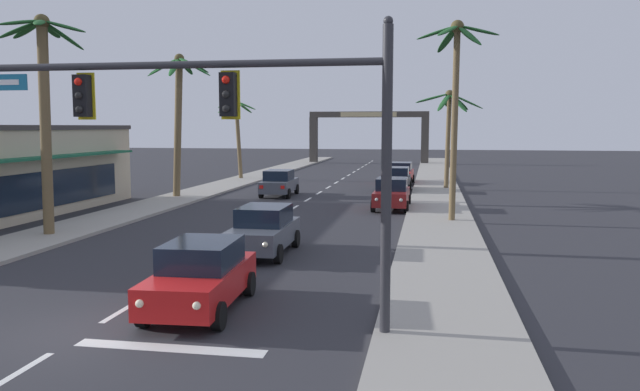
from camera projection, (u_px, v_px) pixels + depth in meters
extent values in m
plane|color=#2D2D33|center=(86.00, 332.00, 13.60)|extent=(220.00, 220.00, 0.00)
cube|color=#9E998E|center=(438.00, 213.00, 31.83)|extent=(3.20, 110.00, 0.14)
cube|color=#9E998E|center=(151.00, 206.00, 34.51)|extent=(3.20, 110.00, 0.14)
cube|color=silver|center=(18.00, 373.00, 11.37)|extent=(0.16, 2.00, 0.01)
cube|color=silver|center=(122.00, 310.00, 15.21)|extent=(0.16, 2.00, 0.01)
cube|color=silver|center=(184.00, 273.00, 19.06)|extent=(0.16, 2.00, 0.01)
cube|color=silver|center=(226.00, 249.00, 22.91)|extent=(0.16, 2.00, 0.01)
cube|color=silver|center=(255.00, 231.00, 26.75)|extent=(0.16, 2.00, 0.01)
cube|color=silver|center=(277.00, 218.00, 30.60)|extent=(0.16, 2.00, 0.01)
cube|color=silver|center=(294.00, 208.00, 34.44)|extent=(0.16, 2.00, 0.01)
cube|color=silver|center=(308.00, 199.00, 38.29)|extent=(0.16, 2.00, 0.01)
cube|color=silver|center=(319.00, 193.00, 42.14)|extent=(0.16, 2.00, 0.01)
cube|color=silver|center=(328.00, 187.00, 45.98)|extent=(0.16, 2.00, 0.01)
cube|color=silver|center=(336.00, 183.00, 49.83)|extent=(0.16, 2.00, 0.01)
cube|color=silver|center=(343.00, 178.00, 53.68)|extent=(0.16, 2.00, 0.01)
cube|color=silver|center=(349.00, 175.00, 57.52)|extent=(0.16, 2.00, 0.01)
cube|color=silver|center=(354.00, 172.00, 61.37)|extent=(0.16, 2.00, 0.01)
cube|color=silver|center=(358.00, 169.00, 65.22)|extent=(0.16, 2.00, 0.01)
cube|color=silver|center=(362.00, 167.00, 69.06)|extent=(0.16, 2.00, 0.01)
cube|color=silver|center=(366.00, 165.00, 72.91)|extent=(0.16, 2.00, 0.01)
cube|color=silver|center=(369.00, 163.00, 76.75)|extent=(0.16, 2.00, 0.01)
cube|color=silver|center=(372.00, 161.00, 80.60)|extent=(0.16, 2.00, 0.01)
cube|color=silver|center=(170.00, 348.00, 12.64)|extent=(4.00, 0.44, 0.01)
cylinder|color=#2D2D33|center=(386.00, 185.00, 12.90)|extent=(0.22, 0.22, 6.51)
cylinder|color=#2D2D33|center=(153.00, 65.00, 13.49)|extent=(10.10, 0.16, 0.16)
sphere|color=#2D2D33|center=(388.00, 21.00, 12.54)|extent=(0.20, 0.20, 0.20)
cube|color=black|center=(228.00, 95.00, 13.26)|extent=(0.32, 0.26, 0.92)
sphere|color=red|center=(226.00, 80.00, 13.08)|extent=(0.17, 0.17, 0.17)
sphere|color=black|center=(226.00, 94.00, 13.12)|extent=(0.17, 0.17, 0.17)
sphere|color=black|center=(226.00, 109.00, 13.15)|extent=(0.17, 0.17, 0.17)
cube|color=yellow|center=(231.00, 95.00, 13.42)|extent=(0.42, 0.03, 1.04)
cube|color=black|center=(82.00, 96.00, 13.83)|extent=(0.32, 0.26, 0.92)
sphere|color=red|center=(78.00, 82.00, 13.66)|extent=(0.17, 0.17, 0.17)
sphere|color=black|center=(79.00, 96.00, 13.70)|extent=(0.17, 0.17, 0.17)
sphere|color=black|center=(79.00, 109.00, 13.73)|extent=(0.17, 0.17, 0.17)
cube|color=yellow|center=(86.00, 96.00, 14.00)|extent=(0.42, 0.03, 1.04)
cube|color=red|center=(201.00, 283.00, 15.19)|extent=(1.96, 4.38, 0.72)
cube|color=black|center=(202.00, 254.00, 15.26)|extent=(1.70, 2.27, 0.64)
cylinder|color=black|center=(219.00, 316.00, 13.72)|extent=(0.25, 0.65, 0.64)
cylinder|color=black|center=(144.00, 313.00, 13.94)|extent=(0.25, 0.65, 0.64)
cylinder|color=black|center=(249.00, 284.00, 16.52)|extent=(0.25, 0.65, 0.64)
cylinder|color=black|center=(186.00, 282.00, 16.74)|extent=(0.25, 0.65, 0.64)
sphere|color=#F9EFC6|center=(197.00, 306.00, 12.96)|extent=(0.18, 0.18, 0.18)
sphere|color=#F9EFC6|center=(140.00, 304.00, 13.12)|extent=(0.18, 0.18, 0.18)
cube|color=red|center=(248.00, 261.00, 17.23)|extent=(0.24, 0.07, 0.20)
cube|color=red|center=(202.00, 259.00, 17.39)|extent=(0.24, 0.07, 0.20)
cube|color=#4C515B|center=(263.00, 235.00, 21.88)|extent=(1.80, 4.32, 0.72)
cube|color=black|center=(264.00, 215.00, 21.96)|extent=(1.62, 2.22, 0.64)
cylinder|color=black|center=(278.00, 254.00, 20.39)|extent=(0.23, 0.64, 0.64)
cylinder|color=black|center=(227.00, 252.00, 20.67)|extent=(0.23, 0.64, 0.64)
cylinder|color=black|center=(296.00, 239.00, 23.17)|extent=(0.23, 0.64, 0.64)
cylinder|color=black|center=(251.00, 237.00, 23.45)|extent=(0.23, 0.64, 0.64)
sphere|color=#F9EFC6|center=(265.00, 245.00, 19.65)|extent=(0.18, 0.18, 0.18)
sphere|color=#F9EFC6|center=(227.00, 243.00, 19.85)|extent=(0.18, 0.18, 0.18)
cube|color=red|center=(294.00, 223.00, 23.88)|extent=(0.24, 0.06, 0.20)
cube|color=red|center=(261.00, 222.00, 24.10)|extent=(0.24, 0.06, 0.20)
cube|color=#4C515B|center=(279.00, 185.00, 40.17)|extent=(1.87, 4.35, 0.72)
cube|color=black|center=(279.00, 175.00, 39.94)|extent=(1.66, 2.24, 0.64)
cylinder|color=black|center=(271.00, 189.00, 41.73)|extent=(0.24, 0.65, 0.64)
cylinder|color=black|center=(297.00, 189.00, 41.47)|extent=(0.24, 0.65, 0.64)
cylinder|color=black|center=(261.00, 193.00, 38.94)|extent=(0.24, 0.65, 0.64)
cylinder|color=black|center=(288.00, 194.00, 38.68)|extent=(0.24, 0.65, 0.64)
sphere|color=#B2B2AD|center=(277.00, 181.00, 42.38)|extent=(0.18, 0.18, 0.18)
sphere|color=#B2B2AD|center=(295.00, 181.00, 42.20)|extent=(0.18, 0.18, 0.18)
cube|color=red|center=(261.00, 187.00, 38.13)|extent=(0.24, 0.07, 0.20)
cube|color=red|center=(283.00, 187.00, 37.93)|extent=(0.24, 0.07, 0.20)
cube|color=black|center=(396.00, 182.00, 42.75)|extent=(1.79, 4.31, 0.72)
cube|color=black|center=(397.00, 172.00, 42.82)|extent=(1.62, 2.21, 0.64)
cylinder|color=black|center=(408.00, 189.00, 41.25)|extent=(0.23, 0.64, 0.64)
cylinder|color=black|center=(382.00, 189.00, 41.56)|extent=(0.23, 0.64, 0.64)
cylinder|color=black|center=(410.00, 185.00, 44.02)|extent=(0.23, 0.64, 0.64)
cylinder|color=black|center=(385.00, 185.00, 44.33)|extent=(0.23, 0.64, 0.64)
sphere|color=#B2B2AD|center=(404.00, 184.00, 40.51)|extent=(0.18, 0.18, 0.18)
sphere|color=#B2B2AD|center=(385.00, 183.00, 40.73)|extent=(0.18, 0.18, 0.18)
cube|color=red|center=(408.00, 178.00, 44.73)|extent=(0.24, 0.06, 0.20)
cube|color=red|center=(389.00, 178.00, 44.97)|extent=(0.24, 0.06, 0.20)
cube|color=maroon|center=(392.00, 197.00, 33.79)|extent=(1.80, 4.31, 0.72)
cube|color=black|center=(392.00, 184.00, 33.86)|extent=(1.62, 2.21, 0.64)
cylinder|color=black|center=(406.00, 207.00, 32.28)|extent=(0.23, 0.64, 0.64)
cylinder|color=black|center=(373.00, 206.00, 32.59)|extent=(0.23, 0.64, 0.64)
cylinder|color=black|center=(409.00, 201.00, 35.06)|extent=(0.23, 0.64, 0.64)
cylinder|color=black|center=(378.00, 200.00, 35.37)|extent=(0.23, 0.64, 0.64)
sphere|color=#B2B2AD|center=(401.00, 200.00, 31.55)|extent=(0.18, 0.18, 0.18)
sphere|color=#B2B2AD|center=(377.00, 200.00, 31.77)|extent=(0.18, 0.18, 0.18)
cube|color=red|center=(406.00, 191.00, 35.77)|extent=(0.24, 0.06, 0.20)
cube|color=red|center=(383.00, 191.00, 36.01)|extent=(0.24, 0.06, 0.20)
cube|color=red|center=(401.00, 175.00, 48.56)|extent=(1.91, 4.36, 0.72)
cube|color=black|center=(401.00, 166.00, 48.63)|extent=(1.68, 2.26, 0.64)
cylinder|color=black|center=(411.00, 182.00, 47.04)|extent=(0.24, 0.65, 0.64)
cylinder|color=black|center=(388.00, 181.00, 47.40)|extent=(0.24, 0.65, 0.64)
cylinder|color=black|center=(413.00, 179.00, 49.80)|extent=(0.24, 0.65, 0.64)
cylinder|color=black|center=(391.00, 178.00, 50.16)|extent=(0.24, 0.65, 0.64)
sphere|color=#B2B2AD|center=(407.00, 177.00, 46.32)|extent=(0.18, 0.18, 0.18)
sphere|color=#B2B2AD|center=(390.00, 176.00, 46.57)|extent=(0.18, 0.18, 0.18)
cube|color=red|center=(411.00, 172.00, 50.52)|extent=(0.24, 0.07, 0.20)
cube|color=red|center=(395.00, 172.00, 50.79)|extent=(0.24, 0.07, 0.20)
cylinder|color=brown|center=(46.00, 132.00, 24.85)|extent=(0.54, 0.42, 8.47)
ellipsoid|color=#1E5123|center=(64.00, 26.00, 24.29)|extent=(1.85, 0.51, 0.61)
ellipsoid|color=#1E5123|center=(63.00, 36.00, 24.83)|extent=(1.46, 1.39, 1.15)
ellipsoid|color=#1E5123|center=(51.00, 30.00, 25.29)|extent=(0.79, 1.88, 0.56)
ellipsoid|color=#1E5123|center=(27.00, 30.00, 24.83)|extent=(1.84, 0.97, 0.71)
ellipsoid|color=#1E5123|center=(20.00, 29.00, 24.37)|extent=(1.82, 0.76, 0.83)
ellipsoid|color=#1E5123|center=(20.00, 22.00, 23.63)|extent=(1.10, 1.85, 0.53)
ellipsoid|color=#1E5123|center=(39.00, 22.00, 23.54)|extent=(1.22, 1.81, 0.56)
sphere|color=#4C4223|center=(42.00, 22.00, 24.37)|extent=(0.60, 0.60, 0.60)
cylinder|color=brown|center=(178.00, 130.00, 38.50)|extent=(0.84, 0.43, 8.52)
ellipsoid|color=#236028|center=(195.00, 67.00, 37.76)|extent=(2.16, 0.63, 1.25)
ellipsoid|color=#236028|center=(194.00, 65.00, 38.86)|extent=(1.52, 2.15, 0.88)
ellipsoid|color=#236028|center=(186.00, 66.00, 39.11)|extent=(0.46, 2.25, 0.96)
ellipsoid|color=#236028|center=(175.00, 65.00, 39.02)|extent=(1.67, 2.08, 0.82)
ellipsoid|color=#236028|center=(164.00, 66.00, 38.38)|extent=(2.25, 0.74, 1.06)
ellipsoid|color=#236028|center=(164.00, 67.00, 37.48)|extent=(1.77, 1.75, 1.32)
ellipsoid|color=#236028|center=(175.00, 67.00, 37.07)|extent=(0.59, 2.09, 1.37)
ellipsoid|color=#236028|center=(186.00, 62.00, 37.08)|extent=(1.84, 1.96, 0.79)
sphere|color=#4C4223|center=(179.00, 59.00, 37.99)|extent=(0.60, 0.60, 0.60)
cylinder|color=brown|center=(239.00, 141.00, 52.30)|extent=(0.66, 0.33, 6.45)
ellipsoid|color=#2D702D|center=(246.00, 105.00, 51.88)|extent=(1.74, 0.44, 0.83)
ellipsoid|color=#2D702D|center=(244.00, 107.00, 52.51)|extent=(1.34, 1.50, 1.07)
ellipsoid|color=#2D702D|center=(235.00, 106.00, 52.79)|extent=(1.08, 1.70, 0.93)
ellipsoid|color=#2D702D|center=(227.00, 104.00, 52.31)|extent=(1.82, 0.76, 0.65)
ellipsoid|color=#2D702D|center=(227.00, 107.00, 51.79)|extent=(1.62, 1.09, 1.08)
ellipsoid|color=#2D702D|center=(231.00, 106.00, 51.26)|extent=(0.78, 1.74, 0.92)
ellipsoid|color=#2D702D|center=(239.00, 103.00, 51.18)|extent=(1.33, 1.72, 0.56)
sphere|color=#4C4223|center=(236.00, 102.00, 51.97)|extent=(0.60, 0.60, 0.60)
cylinder|color=brown|center=(454.00, 127.00, 28.55)|extent=(0.35, 0.29, 8.86)
ellipsoid|color=#1E5123|center=(478.00, 30.00, 27.81)|extent=(1.91, 0.63, 0.63)
ellipsoid|color=#1E5123|center=(468.00, 35.00, 28.71)|extent=(1.40, 1.73, 0.77)
ellipsoid|color=#1E5123|center=(447.00, 39.00, 28.85)|extent=(1.20, 1.65, 1.14)
ellipsoid|color=#1E5123|center=(437.00, 32.00, 28.15)|extent=(1.89, 0.59, 0.73)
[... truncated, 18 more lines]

